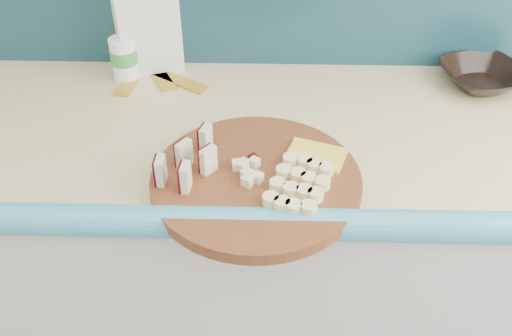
% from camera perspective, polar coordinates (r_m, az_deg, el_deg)
% --- Properties ---
extents(kitchen_counter, '(2.20, 0.63, 0.91)m').
position_cam_1_polar(kitchen_counter, '(1.57, -6.84, -9.43)').
color(kitchen_counter, silver).
rests_on(kitchen_counter, ground).
extents(cutting_board, '(0.51, 0.51, 0.02)m').
position_cam_1_polar(cutting_board, '(1.08, 0.00, -1.33)').
color(cutting_board, '#4F2611').
rests_on(cutting_board, kitchen_counter).
extents(apple_wedges, '(0.11, 0.16, 0.05)m').
position_cam_1_polar(apple_wedges, '(1.08, -6.77, 0.85)').
color(apple_wedges, beige).
rests_on(apple_wedges, cutting_board).
extents(apple_chunks, '(0.06, 0.06, 0.02)m').
position_cam_1_polar(apple_chunks, '(1.07, -1.25, -0.11)').
color(apple_chunks, beige).
rests_on(apple_chunks, cutting_board).
extents(banana_slices, '(0.14, 0.17, 0.02)m').
position_cam_1_polar(banana_slices, '(1.05, 4.37, -1.57)').
color(banana_slices, '#F5E496').
rests_on(banana_slices, cutting_board).
extents(brown_bowl, '(0.24, 0.24, 0.05)m').
position_cam_1_polar(brown_bowl, '(1.48, 21.70, 8.50)').
color(brown_bowl, black).
rests_on(brown_bowl, kitchen_counter).
extents(flour_bag, '(0.17, 0.15, 0.25)m').
position_cam_1_polar(flour_bag, '(1.44, -10.92, 14.35)').
color(flour_bag, silver).
rests_on(flour_bag, kitchen_counter).
extents(canister, '(0.07, 0.07, 0.11)m').
position_cam_1_polar(canister, '(1.43, -13.04, 10.65)').
color(canister, white).
rests_on(canister, kitchen_counter).
extents(sponge, '(0.13, 0.11, 0.03)m').
position_cam_1_polar(sponge, '(1.13, 5.97, 0.76)').
color(sponge, '#FFEF43').
rests_on(sponge, kitchen_counter).
extents(banana_peel, '(0.22, 0.19, 0.01)m').
position_cam_1_polar(banana_peel, '(1.44, -9.94, 8.92)').
color(banana_peel, gold).
rests_on(banana_peel, kitchen_counter).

